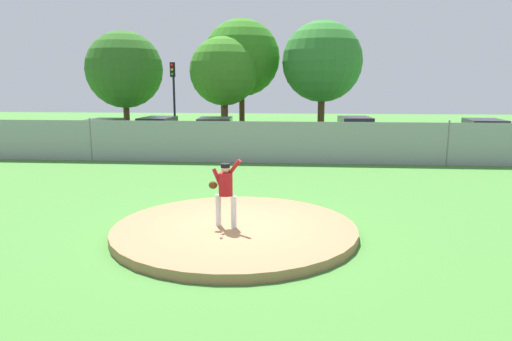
% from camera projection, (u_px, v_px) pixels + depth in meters
% --- Properties ---
extents(ground_plane, '(80.00, 80.00, 0.00)m').
position_uv_depth(ground_plane, '(256.00, 181.00, 16.70)').
color(ground_plane, '#427A33').
extents(asphalt_strip, '(44.00, 7.00, 0.01)m').
position_uv_depth(asphalt_strip, '(269.00, 149.00, 25.03)').
color(asphalt_strip, '#2B2B2D').
rests_on(asphalt_strip, ground_plane).
extents(pitchers_mound, '(5.68, 5.68, 0.20)m').
position_uv_depth(pitchers_mound, '(235.00, 230.00, 10.81)').
color(pitchers_mound, '#99704C').
rests_on(pitchers_mound, ground_plane).
extents(pitcher_youth, '(0.78, 0.32, 1.60)m').
position_uv_depth(pitcher_youth, '(225.00, 188.00, 10.54)').
color(pitcher_youth, silver).
rests_on(pitcher_youth, pitchers_mound).
extents(baseball, '(0.07, 0.07, 0.07)m').
position_uv_depth(baseball, '(221.00, 237.00, 9.87)').
color(baseball, white).
rests_on(baseball, pitchers_mound).
extents(chainlink_fence, '(39.69, 0.07, 1.95)m').
position_uv_depth(chainlink_fence, '(264.00, 142.00, 20.45)').
color(chainlink_fence, gray).
rests_on(chainlink_fence, ground_plane).
extents(parked_car_white, '(1.85, 4.35, 1.57)m').
position_uv_depth(parked_car_white, '(104.00, 134.00, 25.69)').
color(parked_car_white, silver).
rests_on(parked_car_white, ground_plane).
extents(parked_car_slate, '(1.96, 4.27, 1.74)m').
position_uv_depth(parked_car_slate, '(355.00, 134.00, 24.93)').
color(parked_car_slate, slate).
rests_on(parked_car_slate, ground_plane).
extents(parked_car_red, '(2.19, 4.45, 1.70)m').
position_uv_depth(parked_car_red, '(215.00, 134.00, 24.85)').
color(parked_car_red, '#A81919').
rests_on(parked_car_red, ground_plane).
extents(parked_car_champagne, '(2.14, 4.32, 1.70)m').
position_uv_depth(parked_car_champagne, '(484.00, 137.00, 23.71)').
color(parked_car_champagne, tan).
rests_on(parked_car_champagne, ground_plane).
extents(parked_car_navy, '(1.92, 4.54, 1.69)m').
position_uv_depth(parked_car_navy, '(158.00, 133.00, 25.36)').
color(parked_car_navy, '#161E4C').
rests_on(parked_car_navy, ground_plane).
extents(traffic_cone_orange, '(0.40, 0.40, 0.55)m').
position_uv_depth(traffic_cone_orange, '(407.00, 153.00, 21.73)').
color(traffic_cone_orange, orange).
rests_on(traffic_cone_orange, asphalt_strip).
extents(traffic_light_near, '(0.28, 0.46, 4.81)m').
position_uv_depth(traffic_light_near, '(173.00, 87.00, 29.06)').
color(traffic_light_near, black).
rests_on(traffic_light_near, ground_plane).
extents(tree_broad_right, '(5.73, 5.73, 7.41)m').
position_uv_depth(tree_broad_right, '(124.00, 70.00, 34.72)').
color(tree_broad_right, '#4C331E').
rests_on(tree_broad_right, ground_plane).
extents(tree_broad_left, '(4.86, 4.86, 6.82)m').
position_uv_depth(tree_broad_left, '(224.00, 71.00, 32.69)').
color(tree_broad_left, '#4C331E').
rests_on(tree_broad_left, ground_plane).
extents(tree_slender_far, '(5.63, 5.63, 8.21)m').
position_uv_depth(tree_slender_far, '(242.00, 58.00, 34.13)').
color(tree_slender_far, '#4C331E').
rests_on(tree_slender_far, ground_plane).
extents(tree_tall_centre, '(5.66, 5.66, 7.87)m').
position_uv_depth(tree_tall_centre, '(322.00, 62.00, 32.56)').
color(tree_tall_centre, '#4C331E').
rests_on(tree_tall_centre, ground_plane).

